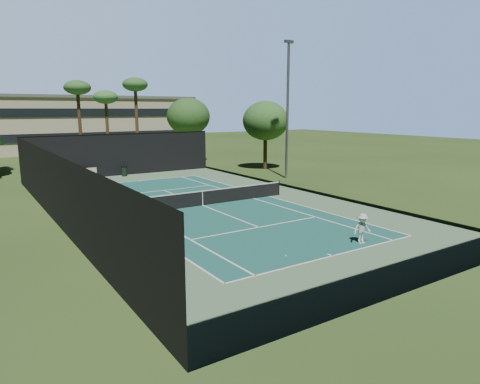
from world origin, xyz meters
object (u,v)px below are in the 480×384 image
object	(u,v)px
tennis_ball_b	(183,196)
tennis_ball_c	(207,194)
tennis_ball_d	(117,204)
tennis_net	(202,197)
player	(362,229)
park_bench	(89,173)
tennis_ball_a	(286,256)
trash_bin	(124,171)

from	to	relation	value
tennis_ball_b	tennis_ball_c	bearing A→B (deg)	-4.06
tennis_ball_d	tennis_net	bearing A→B (deg)	-35.45
player	tennis_ball_d	size ratio (longest dim) A/B	24.41
player	park_bench	bearing A→B (deg)	115.26
tennis_ball_a	tennis_ball_d	world-z (taller)	tennis_ball_a
player	tennis_ball_b	xyz separation A→B (m)	(-2.24, 14.73, -0.69)
tennis_net	trash_bin	distance (m)	15.29
tennis_ball_a	tennis_ball_d	size ratio (longest dim) A/B	1.29
tennis_net	tennis_ball_c	bearing A→B (deg)	57.35
tennis_ball_a	trash_bin	xyz separation A→B (m)	(1.51, 26.08, 0.44)
tennis_net	tennis_ball_a	bearing A→B (deg)	-99.13
tennis_net	tennis_ball_b	bearing A→B (deg)	85.82
tennis_ball_b	tennis_ball_d	bearing A→B (deg)	-178.70
tennis_net	tennis_ball_d	bearing A→B (deg)	144.55
tennis_net	player	bearing A→B (deg)	-77.56
trash_bin	tennis_ball_d	bearing A→B (deg)	-110.31
tennis_ball_b	trash_bin	xyz separation A→B (m)	(-0.48, 11.86, 0.44)
tennis_net	park_bench	xyz separation A→B (m)	(-3.51, 15.35, -0.01)
tennis_ball_c	tennis_ball_b	bearing A→B (deg)	175.94
tennis_ball_d	park_bench	bearing A→B (deg)	84.54
tennis_ball_c	park_bench	world-z (taller)	park_bench
tennis_net	tennis_ball_c	distance (m)	3.95
tennis_ball_b	tennis_net	bearing A→B (deg)	-94.18
tennis_ball_a	park_bench	xyz separation A→B (m)	(-1.77, 26.14, 0.51)
tennis_ball_b	park_bench	bearing A→B (deg)	107.49
park_bench	trash_bin	distance (m)	3.28
tennis_ball_a	tennis_ball_d	xyz separation A→B (m)	(-2.92, 14.11, -0.01)
tennis_ball_b	tennis_ball_d	xyz separation A→B (m)	(-4.91, -0.11, -0.01)
tennis_ball_a	trash_bin	size ratio (longest dim) A/B	0.08
tennis_ball_c	tennis_ball_d	xyz separation A→B (m)	(-6.77, 0.02, -0.00)
tennis_net	tennis_ball_c	xyz separation A→B (m)	(2.11, 3.29, -0.53)
tennis_ball_a	tennis_ball_d	bearing A→B (deg)	101.70
player	tennis_ball_d	distance (m)	16.29
player	park_bench	distance (m)	27.32
player	tennis_ball_c	world-z (taller)	player
tennis_ball_a	park_bench	distance (m)	26.21
tennis_ball_a	park_bench	bearing A→B (deg)	93.88
tennis_ball_a	tennis_ball_c	xyz separation A→B (m)	(3.85, 14.09, -0.01)
trash_bin	tennis_ball_b	bearing A→B (deg)	-87.71
tennis_ball_b	tennis_ball_d	size ratio (longest dim) A/B	1.29
park_bench	player	bearing A→B (deg)	-77.31
tennis_ball_a	tennis_ball_b	bearing A→B (deg)	82.05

